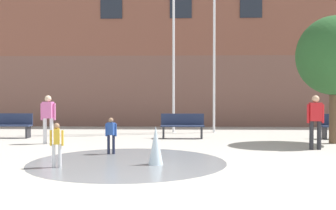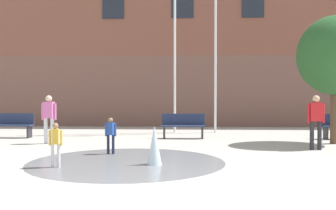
# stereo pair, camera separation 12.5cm
# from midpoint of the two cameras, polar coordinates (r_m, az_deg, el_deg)

# --- Properties ---
(library_building) EXTENTS (36.00, 6.05, 7.99)m
(library_building) POSITION_cam_midpoint_polar(r_m,az_deg,el_deg) (22.94, 1.71, 7.43)
(library_building) COLOR brown
(library_building) RESTS_ON ground
(splash_fountain) EXTENTS (4.68, 4.68, 0.89)m
(splash_fountain) POSITION_cam_midpoint_polar(r_m,az_deg,el_deg) (9.34, -4.75, -7.36)
(splash_fountain) COLOR gray
(splash_fountain) RESTS_ON ground
(park_bench_far_left) EXTENTS (1.60, 0.44, 0.91)m
(park_bench_far_left) POSITION_cam_midpoint_polar(r_m,az_deg,el_deg) (15.88, -22.13, -2.70)
(park_bench_far_left) COLOR #28282D
(park_bench_far_left) RESTS_ON ground
(park_bench_near_trashcan) EXTENTS (1.60, 0.44, 0.91)m
(park_bench_near_trashcan) POSITION_cam_midpoint_polar(r_m,az_deg,el_deg) (14.53, 1.87, -2.97)
(park_bench_near_trashcan) COLOR #28282D
(park_bench_near_trashcan) RESTS_ON ground
(child_with_pink_shirt) EXTENTS (0.31, 0.24, 0.99)m
(child_with_pink_shirt) POSITION_cam_midpoint_polar(r_m,az_deg,el_deg) (9.03, -16.23, -5.09)
(child_with_pink_shirt) COLOR silver
(child_with_pink_shirt) RESTS_ON ground
(child_running) EXTENTS (0.31, 0.21, 0.99)m
(child_running) POSITION_cam_midpoint_polar(r_m,az_deg,el_deg) (10.75, -8.60, -4.01)
(child_running) COLOR #1E233D
(child_running) RESTS_ON ground
(adult_in_red) EXTENTS (0.50, 0.26, 1.59)m
(adult_in_red) POSITION_cam_midpoint_polar(r_m,az_deg,el_deg) (13.48, -17.26, -1.45)
(adult_in_red) COLOR silver
(adult_in_red) RESTS_ON ground
(teen_by_trashcan) EXTENTS (0.50, 0.21, 1.59)m
(teen_by_trashcan) POSITION_cam_midpoint_polar(r_m,az_deg,el_deg) (12.24, 20.34, -1.76)
(teen_by_trashcan) COLOR #28282D
(teen_by_trashcan) RESTS_ON ground
(flagpole_left) EXTENTS (0.80, 0.10, 8.62)m
(flagpole_left) POSITION_cam_midpoint_polar(r_m,az_deg,el_deg) (17.06, 0.70, 11.45)
(flagpole_left) COLOR silver
(flagpole_left) RESTS_ON ground
(flagpole_right) EXTENTS (0.80, 0.10, 8.71)m
(flagpole_right) POSITION_cam_midpoint_polar(r_m,az_deg,el_deg) (17.12, 6.61, 11.55)
(flagpole_right) COLOR silver
(flagpole_right) RESTS_ON ground
(street_tree_near_building) EXTENTS (2.44, 2.44, 4.20)m
(street_tree_near_building) POSITION_cam_midpoint_polar(r_m,az_deg,el_deg) (14.08, 22.72, 6.59)
(street_tree_near_building) COLOR brown
(street_tree_near_building) RESTS_ON ground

